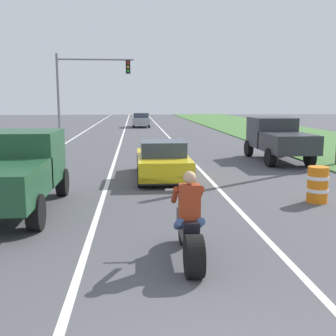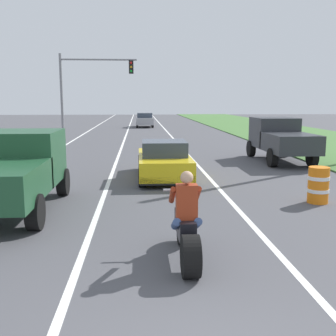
{
  "view_description": "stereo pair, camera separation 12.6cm",
  "coord_description": "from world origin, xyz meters",
  "views": [
    {
      "loc": [
        -0.86,
        -3.1,
        2.79
      ],
      "look_at": [
        0.03,
        7.75,
        1.0
      ],
      "focal_mm": 43.94,
      "sensor_mm": 36.0,
      "label": 1
    },
    {
      "loc": [
        -0.73,
        -3.11,
        2.79
      ],
      "look_at": [
        0.03,
        7.75,
        1.0
      ],
      "focal_mm": 43.94,
      "sensor_mm": 36.0,
      "label": 2
    }
  ],
  "objects": [
    {
      "name": "lane_stripe_right_solid",
      "position": [
        1.8,
        20.0,
        0.0
      ],
      "size": [
        0.14,
        120.0,
        0.01
      ],
      "primitive_type": "cube",
      "color": "white",
      "rests_on": "ground"
    },
    {
      "name": "pickup_truck_left_lane_dark_green",
      "position": [
        -3.88,
        7.32,
        1.11
      ],
      "size": [
        2.02,
        4.8,
        1.98
      ],
      "color": "#1E4C2D",
      "rests_on": "ground"
    },
    {
      "name": "pickup_truck_right_shoulder_dark_grey",
      "position": [
        5.76,
        15.38,
        1.11
      ],
      "size": [
        2.02,
        4.8,
        1.98
      ],
      "color": "#2D3035",
      "rests_on": "ground"
    },
    {
      "name": "lane_stripe_centre_dashed",
      "position": [
        -1.8,
        20.0,
        0.0
      ],
      "size": [
        0.14,
        120.0,
        0.01
      ],
      "primitive_type": "cube",
      "color": "white",
      "rests_on": "ground"
    },
    {
      "name": "lane_stripe_left_solid",
      "position": [
        -5.4,
        20.0,
        0.0
      ],
      "size": [
        0.14,
        120.0,
        0.01
      ],
      "primitive_type": "cube",
      "color": "white",
      "rests_on": "ground"
    },
    {
      "name": "distant_car_far_ahead",
      "position": [
        -0.13,
        40.75,
        0.77
      ],
      "size": [
        1.8,
        4.0,
        1.5
      ],
      "color": "#99999E",
      "rests_on": "ground"
    },
    {
      "name": "motorcycle_with_rider",
      "position": [
        0.06,
        3.65,
        0.59
      ],
      "size": [
        0.7,
        2.21,
        1.62
      ],
      "color": "black",
      "rests_on": "ground"
    },
    {
      "name": "traffic_light_mast_near",
      "position": [
        -4.42,
        26.5,
        4.05
      ],
      "size": [
        5.37,
        0.34,
        6.0
      ],
      "color": "gray",
      "rests_on": "ground"
    },
    {
      "name": "sports_car_yellow",
      "position": [
        0.15,
        11.6,
        0.63
      ],
      "size": [
        1.84,
        4.3,
        1.37
      ],
      "color": "yellow",
      "rests_on": "ground"
    },
    {
      "name": "construction_barrel_nearest",
      "position": [
        4.16,
        7.62,
        0.5
      ],
      "size": [
        0.58,
        0.58,
        1.0
      ],
      "color": "orange",
      "rests_on": "ground"
    }
  ]
}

